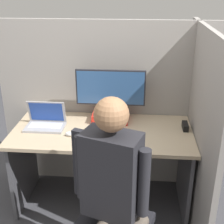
{
  "coord_description": "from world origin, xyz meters",
  "views": [
    {
      "loc": [
        0.28,
        -1.98,
        1.94
      ],
      "look_at": [
        0.1,
        0.18,
        1.0
      ],
      "focal_mm": 50.0,
      "sensor_mm": 36.0,
      "label": 1
    }
  ],
  "objects_px": {
    "carrot_toy": "(123,142)",
    "office_chair": "(108,209)",
    "paper_box": "(110,116)",
    "stapler": "(185,126)",
    "person": "(114,191)",
    "monitor": "(110,90)",
    "laptop": "(46,122)"
  },
  "relations": [
    {
      "from": "paper_box",
      "to": "office_chair",
      "type": "xyz_separation_m",
      "value": [
        0.06,
        -0.91,
        -0.28
      ]
    },
    {
      "from": "monitor",
      "to": "office_chair",
      "type": "xyz_separation_m",
      "value": [
        0.06,
        -0.91,
        -0.53
      ]
    },
    {
      "from": "carrot_toy",
      "to": "office_chair",
      "type": "height_order",
      "value": "office_chair"
    },
    {
      "from": "monitor",
      "to": "paper_box",
      "type": "bearing_deg",
      "value": -90.0
    },
    {
      "from": "office_chair",
      "to": "person",
      "type": "xyz_separation_m",
      "value": [
        0.05,
        -0.15,
        0.27
      ]
    },
    {
      "from": "office_chair",
      "to": "person",
      "type": "distance_m",
      "value": 0.31
    },
    {
      "from": "laptop",
      "to": "carrot_toy",
      "type": "distance_m",
      "value": 0.73
    },
    {
      "from": "paper_box",
      "to": "laptop",
      "type": "xyz_separation_m",
      "value": [
        -0.54,
        -0.19,
        0.01
      ]
    },
    {
      "from": "paper_box",
      "to": "monitor",
      "type": "xyz_separation_m",
      "value": [
        0.0,
        0.0,
        0.25
      ]
    },
    {
      "from": "person",
      "to": "office_chair",
      "type": "bearing_deg",
      "value": 109.06
    },
    {
      "from": "paper_box",
      "to": "office_chair",
      "type": "distance_m",
      "value": 0.95
    },
    {
      "from": "carrot_toy",
      "to": "paper_box",
      "type": "bearing_deg",
      "value": 106.81
    },
    {
      "from": "office_chair",
      "to": "person",
      "type": "bearing_deg",
      "value": -70.94
    },
    {
      "from": "laptop",
      "to": "monitor",
      "type": "bearing_deg",
      "value": 19.78
    },
    {
      "from": "paper_box",
      "to": "person",
      "type": "xyz_separation_m",
      "value": [
        0.11,
        -1.06,
        -0.01
      ]
    },
    {
      "from": "carrot_toy",
      "to": "office_chair",
      "type": "relative_size",
      "value": 0.16
    },
    {
      "from": "monitor",
      "to": "laptop",
      "type": "height_order",
      "value": "monitor"
    },
    {
      "from": "paper_box",
      "to": "stapler",
      "type": "height_order",
      "value": "paper_box"
    },
    {
      "from": "paper_box",
      "to": "carrot_toy",
      "type": "height_order",
      "value": "paper_box"
    },
    {
      "from": "office_chair",
      "to": "monitor",
      "type": "bearing_deg",
      "value": 93.85
    },
    {
      "from": "monitor",
      "to": "laptop",
      "type": "bearing_deg",
      "value": -160.22
    },
    {
      "from": "office_chair",
      "to": "stapler",
      "type": "bearing_deg",
      "value": 52.66
    },
    {
      "from": "paper_box",
      "to": "stapler",
      "type": "distance_m",
      "value": 0.66
    },
    {
      "from": "paper_box",
      "to": "person",
      "type": "height_order",
      "value": "person"
    },
    {
      "from": "carrot_toy",
      "to": "person",
      "type": "height_order",
      "value": "person"
    },
    {
      "from": "paper_box",
      "to": "monitor",
      "type": "distance_m",
      "value": 0.25
    },
    {
      "from": "laptop",
      "to": "stapler",
      "type": "bearing_deg",
      "value": 2.85
    },
    {
      "from": "monitor",
      "to": "carrot_toy",
      "type": "distance_m",
      "value": 0.54
    },
    {
      "from": "paper_box",
      "to": "carrot_toy",
      "type": "bearing_deg",
      "value": -73.19
    },
    {
      "from": "paper_box",
      "to": "office_chair",
      "type": "relative_size",
      "value": 0.32
    },
    {
      "from": "laptop",
      "to": "office_chair",
      "type": "xyz_separation_m",
      "value": [
        0.61,
        -0.71,
        -0.29
      ]
    },
    {
      "from": "carrot_toy",
      "to": "person",
      "type": "bearing_deg",
      "value": -92.03
    }
  ]
}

